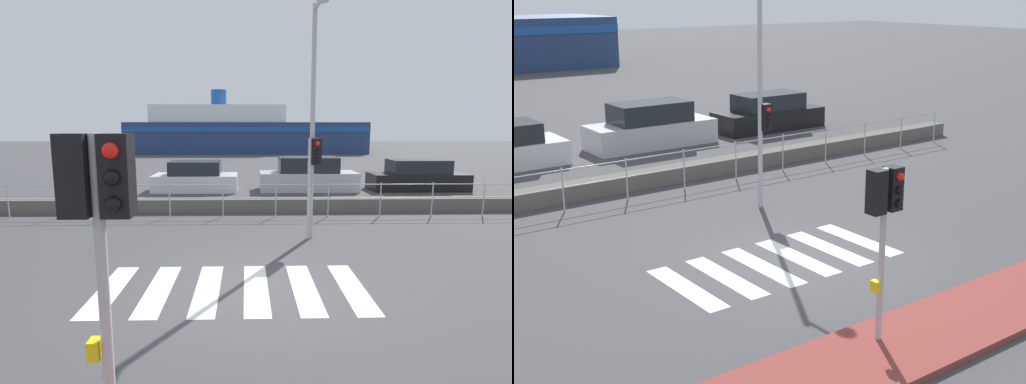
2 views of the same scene
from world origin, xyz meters
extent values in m
plane|color=#424244|center=(0.00, 0.00, 0.00)|extent=(160.00, 160.00, 0.00)
cube|color=brown|center=(0.00, -4.10, 0.06)|extent=(24.00, 1.80, 0.12)
cube|color=silver|center=(-2.63, 0.00, 0.00)|extent=(0.45, 2.40, 0.01)
cube|color=silver|center=(-1.73, 0.00, 0.00)|extent=(0.45, 2.40, 0.01)
cube|color=silver|center=(-0.83, 0.00, 0.00)|extent=(0.45, 2.40, 0.01)
cube|color=silver|center=(0.07, 0.00, 0.00)|extent=(0.45, 2.40, 0.01)
cube|color=silver|center=(0.97, 0.00, 0.00)|extent=(0.45, 2.40, 0.01)
cube|color=silver|center=(1.87, 0.00, 0.00)|extent=(0.45, 2.40, 0.01)
cube|color=#605B54|center=(0.00, 6.92, 0.23)|extent=(25.50, 0.55, 0.47)
cylinder|color=#B2B2B5|center=(0.00, 6.05, 1.09)|extent=(22.95, 0.03, 0.03)
cylinder|color=#B2B2B5|center=(0.00, 6.05, 0.63)|extent=(22.95, 0.03, 0.03)
cylinder|color=#B2B2B5|center=(-2.65, 6.05, 0.57)|extent=(0.04, 0.04, 1.14)
cylinder|color=#B2B2B5|center=(-0.88, 6.05, 0.57)|extent=(0.04, 0.04, 1.14)
cylinder|color=#B2B2B5|center=(0.88, 6.05, 0.57)|extent=(0.04, 0.04, 1.14)
cylinder|color=#B2B2B5|center=(2.65, 6.05, 0.57)|extent=(0.04, 0.04, 1.14)
cylinder|color=#B2B2B5|center=(4.41, 6.05, 0.57)|extent=(0.04, 0.04, 1.14)
cylinder|color=#B2B2B5|center=(6.18, 6.05, 0.57)|extent=(0.04, 0.04, 1.14)
cylinder|color=#B2B2B5|center=(7.94, 6.05, 0.57)|extent=(0.04, 0.04, 1.14)
cylinder|color=#B2B2B5|center=(9.71, 6.05, 0.57)|extent=(0.04, 0.04, 1.14)
cylinder|color=#B2B2B5|center=(11.47, 6.05, 0.57)|extent=(0.04, 0.04, 1.14)
cylinder|color=#B2B2B5|center=(-1.33, -3.78, 1.46)|extent=(0.10, 0.10, 2.92)
cube|color=black|center=(-1.50, -3.78, 2.58)|extent=(0.24, 0.24, 0.68)
sphere|color=red|center=(-1.50, -3.65, 2.79)|extent=(0.13, 0.13, 0.13)
sphere|color=black|center=(-1.50, -3.65, 2.58)|extent=(0.13, 0.13, 0.13)
sphere|color=black|center=(-1.50, -3.65, 2.37)|extent=(0.13, 0.13, 0.13)
cube|color=black|center=(-1.16, -3.78, 2.58)|extent=(0.24, 0.24, 0.68)
sphere|color=red|center=(-1.16, -3.92, 2.79)|extent=(0.13, 0.13, 0.13)
sphere|color=black|center=(-1.16, -3.92, 2.58)|extent=(0.13, 0.13, 0.13)
sphere|color=black|center=(-1.16, -3.92, 2.37)|extent=(0.13, 0.13, 0.13)
cube|color=yellow|center=(-1.44, -3.78, 1.05)|extent=(0.10, 0.14, 0.18)
cylinder|color=#B2B2B5|center=(1.56, 3.35, 1.34)|extent=(0.10, 0.10, 2.69)
cube|color=black|center=(1.73, 3.35, 2.35)|extent=(0.24, 0.24, 0.68)
sphere|color=red|center=(1.73, 3.21, 2.56)|extent=(0.13, 0.13, 0.13)
sphere|color=black|center=(1.73, 3.21, 2.35)|extent=(0.13, 0.13, 0.13)
sphere|color=black|center=(1.73, 3.21, 2.14)|extent=(0.13, 0.13, 0.13)
cylinder|color=#B2B2B5|center=(1.63, 3.42, 3.00)|extent=(0.12, 0.12, 6.00)
cube|color=#BCBCC1|center=(2.83, 11.72, 0.44)|extent=(4.57, 1.76, 0.87)
cube|color=#1E2328|center=(2.83, 11.72, 1.23)|extent=(2.74, 1.55, 0.71)
cube|color=black|center=(8.10, 11.72, 0.40)|extent=(4.51, 1.72, 0.80)
cube|color=#1E2328|center=(8.10, 11.72, 1.12)|extent=(2.71, 1.51, 0.65)
camera|label=1|loc=(-0.11, -7.04, 2.97)|focal=28.00mm
camera|label=2|loc=(-8.87, -10.95, 5.50)|focal=50.00mm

